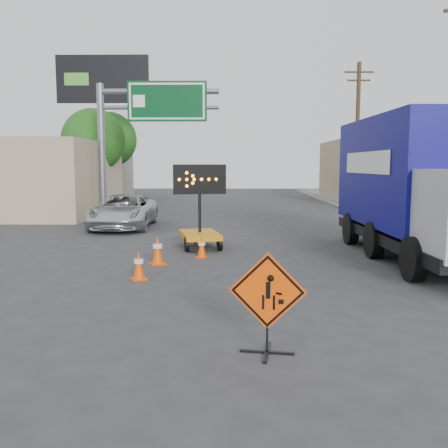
{
  "coord_description": "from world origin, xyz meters",
  "views": [
    {
      "loc": [
        0.1,
        -7.65,
        2.74
      ],
      "look_at": [
        -0.05,
        3.77,
        1.37
      ],
      "focal_mm": 40.0,
      "sensor_mm": 36.0,
      "label": 1
    }
  ],
  "objects_px": {
    "arrow_board": "(200,229)",
    "box_truck": "(418,194)",
    "construction_sign": "(268,300)",
    "pickup_truck": "(124,211)"
  },
  "relations": [
    {
      "from": "construction_sign",
      "to": "arrow_board",
      "type": "height_order",
      "value": "arrow_board"
    },
    {
      "from": "arrow_board",
      "to": "box_truck",
      "type": "height_order",
      "value": "box_truck"
    },
    {
      "from": "construction_sign",
      "to": "box_truck",
      "type": "xyz_separation_m",
      "value": [
        4.92,
        7.55,
        1.08
      ]
    },
    {
      "from": "pickup_truck",
      "to": "box_truck",
      "type": "xyz_separation_m",
      "value": [
        10.11,
        -6.95,
        1.16
      ]
    },
    {
      "from": "construction_sign",
      "to": "arrow_board",
      "type": "bearing_deg",
      "value": 108.35
    },
    {
      "from": "box_truck",
      "to": "pickup_truck",
      "type": "bearing_deg",
      "value": 144.14
    },
    {
      "from": "arrow_board",
      "to": "box_truck",
      "type": "distance_m",
      "value": 6.82
    },
    {
      "from": "pickup_truck",
      "to": "box_truck",
      "type": "bearing_deg",
      "value": -35.15
    },
    {
      "from": "arrow_board",
      "to": "box_truck",
      "type": "xyz_separation_m",
      "value": [
        6.47,
        -1.73,
        1.26
      ]
    },
    {
      "from": "box_truck",
      "to": "construction_sign",
      "type": "bearing_deg",
      "value": -124.47
    }
  ]
}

